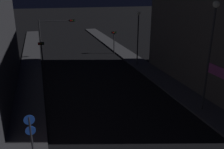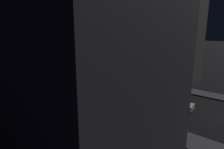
% 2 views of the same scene
% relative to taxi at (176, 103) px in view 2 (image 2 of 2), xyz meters
% --- Properties ---
extents(sidewalk_left, '(2.75, 64.76, 0.17)m').
position_rel_taxi_xyz_m(sidewalk_left, '(-6.47, 23.42, -0.65)').
color(sidewalk_left, '#424247').
rests_on(sidewalk_left, ground_plane).
extents(sidewalk_right, '(2.75, 64.76, 0.17)m').
position_rel_taxi_xyz_m(sidewalk_right, '(8.29, 23.42, -0.65)').
color(sidewalk_right, '#424247').
rests_on(sidewalk_right, ground_plane).
extents(building_facade_left, '(11.53, 30.72, 17.39)m').
position_rel_taxi_xyz_m(building_facade_left, '(-13.57, 11.01, 7.96)').
color(building_facade_left, '#333338').
rests_on(building_facade_left, ground_plane).
extents(building_facade_right, '(7.78, 19.85, 17.99)m').
position_rel_taxi_xyz_m(building_facade_right, '(13.51, 12.07, 8.26)').
color(building_facade_right, '#514C47').
rests_on(building_facade_right, ground_plane).
extents(taxi, '(2.11, 4.57, 1.62)m').
position_rel_taxi_xyz_m(taxi, '(0.00, 0.00, 0.00)').
color(taxi, silver).
rests_on(taxi, ground_plane).
extents(traffic_light_overhead, '(5.24, 0.41, 5.94)m').
position_rel_taxi_xyz_m(traffic_light_overhead, '(-2.92, 28.30, 3.55)').
color(traffic_light_overhead, '#2D2D33').
rests_on(traffic_light_overhead, ground_plane).
extents(traffic_light_left_kerb, '(0.80, 0.42, 3.61)m').
position_rel_taxi_xyz_m(traffic_light_left_kerb, '(-4.84, 24.09, 1.86)').
color(traffic_light_left_kerb, '#2D2D33').
rests_on(traffic_light_left_kerb, ground_plane).
extents(traffic_light_right_kerb, '(0.80, 0.41, 3.72)m').
position_rel_taxi_xyz_m(traffic_light_right_kerb, '(6.67, 29.11, 1.93)').
color(traffic_light_right_kerb, '#2D2D33').
rests_on(traffic_light_right_kerb, ground_plane).
extents(sign_pole_left, '(0.53, 0.10, 3.95)m').
position_rel_taxi_xyz_m(sign_pole_left, '(-5.82, 3.11, 1.79)').
color(sign_pole_left, '#2D2D33').
rests_on(sign_pole_left, sidewalk_left).
extents(street_lamp_near_block, '(0.53, 0.53, 9.01)m').
position_rel_taxi_xyz_m(street_lamp_near_block, '(7.97, 7.59, 5.52)').
color(street_lamp_near_block, '#2D2D33').
rests_on(street_lamp_near_block, sidewalk_right).
extents(street_lamp_far_block, '(0.46, 0.46, 7.16)m').
position_rel_taxi_xyz_m(street_lamp_far_block, '(7.66, 21.61, 4.09)').
color(street_lamp_far_block, '#2D2D33').
rests_on(street_lamp_far_block, sidewalk_right).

